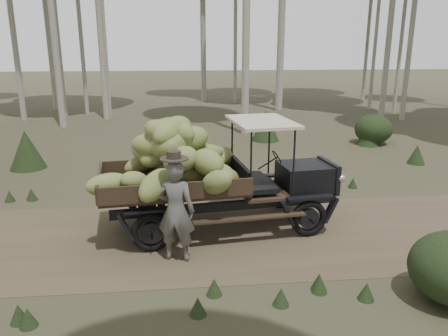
{
  "coord_description": "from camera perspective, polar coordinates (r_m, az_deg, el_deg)",
  "views": [
    {
      "loc": [
        0.21,
        -8.5,
        3.96
      ],
      "look_at": [
        1.1,
        0.48,
        1.38
      ],
      "focal_mm": 35.0,
      "sensor_mm": 36.0,
      "label": 1
    }
  ],
  "objects": [
    {
      "name": "undergrowth",
      "position": [
        8.45,
        7.41,
        -7.95
      ],
      "size": [
        22.17,
        20.6,
        1.4
      ],
      "color": "#233319",
      "rests_on": "ground"
    },
    {
      "name": "dirt_track",
      "position": [
        9.38,
        -6.52,
        -9.09
      ],
      "size": [
        70.0,
        4.0,
        0.01
      ],
      "primitive_type": "cube",
      "color": "brown",
      "rests_on": "ground"
    },
    {
      "name": "farmer",
      "position": [
        8.13,
        -6.32,
        -5.45
      ],
      "size": [
        0.81,
        0.63,
        2.12
      ],
      "rotation": [
        0.0,
        0.0,
        2.89
      ],
      "color": "#55524E",
      "rests_on": "ground"
    },
    {
      "name": "banana_truck",
      "position": [
        9.17,
        -3.44,
        0.69
      ],
      "size": [
        5.47,
        2.99,
        2.61
      ],
      "rotation": [
        0.0,
        0.0,
        0.12
      ],
      "color": "black",
      "rests_on": "ground"
    },
    {
      "name": "ground",
      "position": [
        9.38,
        -6.52,
        -9.11
      ],
      "size": [
        120.0,
        120.0,
        0.0
      ],
      "primitive_type": "plane",
      "color": "#473D2B",
      "rests_on": "ground"
    }
  ]
}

